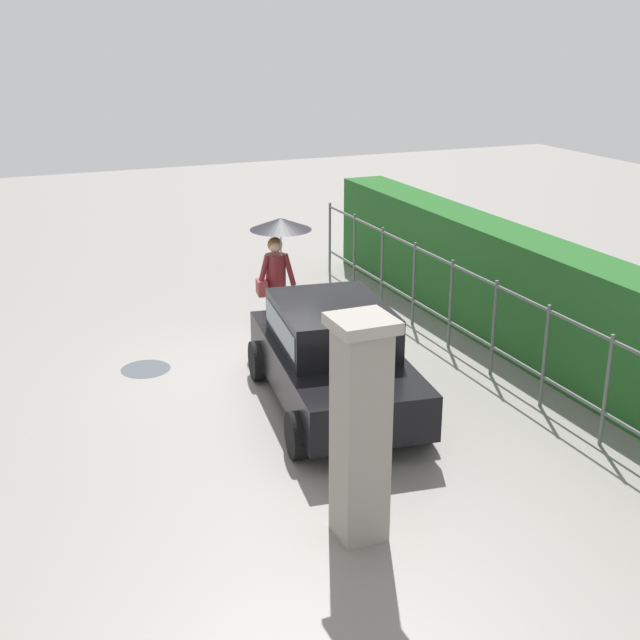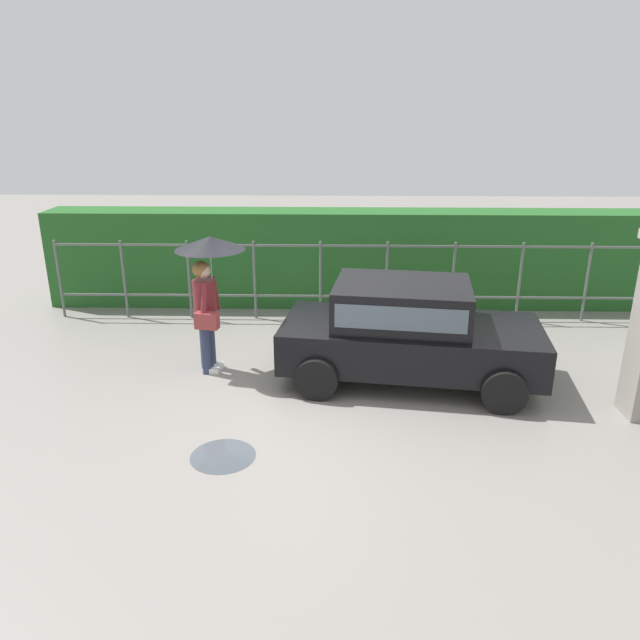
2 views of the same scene
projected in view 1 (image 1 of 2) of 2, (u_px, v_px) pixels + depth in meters
The scene contains 7 objects.
ground_plane at pixel (266, 374), 12.85m from camera, with size 40.00×40.00×0.00m, color gray.
car at pixel (333, 352), 11.54m from camera, with size 3.90×2.26×1.48m.
pedestrian at pixel (278, 249), 13.92m from camera, with size 1.02×1.02×2.07m.
gate_pillar at pixel (360, 428), 8.42m from camera, with size 0.60×0.60×2.42m.
fence_section at pixel (471, 311), 13.12m from camera, with size 11.19×0.05×1.50m.
hedge_row at pixel (525, 296), 13.45m from camera, with size 12.14×0.90×1.90m, color #235B23.
puddle_near at pixel (146, 369), 13.05m from camera, with size 0.77×0.77×0.00m, color #4C545B.
Camera 1 is at (11.23, -3.83, 5.07)m, focal length 47.08 mm.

